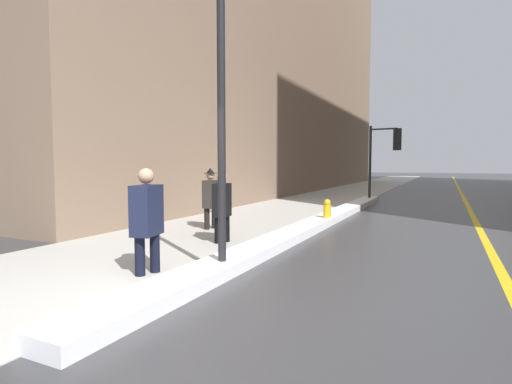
{
  "coord_description": "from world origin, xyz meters",
  "views": [
    {
      "loc": [
        3.21,
        -3.55,
        1.63
      ],
      "look_at": [
        -0.4,
        4.0,
        1.05
      ],
      "focal_mm": 28.0,
      "sensor_mm": 36.0,
      "label": 1
    }
  ],
  "objects_px": {
    "lamp_post": "(221,58)",
    "pedestrian_in_fedora": "(210,196)",
    "traffic_light_near": "(388,147)",
    "pedestrian_in_glasses": "(222,204)",
    "pedestrian_trailing": "(147,216)",
    "fire_hydrant": "(327,212)"
  },
  "relations": [
    {
      "from": "fire_hydrant",
      "to": "pedestrian_in_glasses",
      "type": "bearing_deg",
      "value": -111.33
    },
    {
      "from": "pedestrian_trailing",
      "to": "pedestrian_in_glasses",
      "type": "xyz_separation_m",
      "value": [
        -0.22,
        2.56,
        -0.06
      ]
    },
    {
      "from": "pedestrian_in_fedora",
      "to": "fire_hydrant",
      "type": "height_order",
      "value": "pedestrian_in_fedora"
    },
    {
      "from": "traffic_light_near",
      "to": "fire_hydrant",
      "type": "distance_m",
      "value": 7.37
    },
    {
      "from": "pedestrian_trailing",
      "to": "traffic_light_near",
      "type": "bearing_deg",
      "value": 159.72
    },
    {
      "from": "lamp_post",
      "to": "pedestrian_in_fedora",
      "type": "xyz_separation_m",
      "value": [
        -2.35,
        3.43,
        -2.32
      ]
    },
    {
      "from": "lamp_post",
      "to": "pedestrian_in_glasses",
      "type": "bearing_deg",
      "value": 120.32
    },
    {
      "from": "lamp_post",
      "to": "pedestrian_trailing",
      "type": "relative_size",
      "value": 3.38
    },
    {
      "from": "pedestrian_trailing",
      "to": "pedestrian_in_glasses",
      "type": "distance_m",
      "value": 2.57
    },
    {
      "from": "pedestrian_trailing",
      "to": "fire_hydrant",
      "type": "bearing_deg",
      "value": 156.76
    },
    {
      "from": "traffic_light_near",
      "to": "fire_hydrant",
      "type": "xyz_separation_m",
      "value": [
        -0.61,
        -7.07,
        -2.0
      ]
    },
    {
      "from": "lamp_post",
      "to": "pedestrian_in_fedora",
      "type": "bearing_deg",
      "value": 124.39
    },
    {
      "from": "traffic_light_near",
      "to": "pedestrian_trailing",
      "type": "relative_size",
      "value": 2.07
    },
    {
      "from": "traffic_light_near",
      "to": "pedestrian_in_fedora",
      "type": "relative_size",
      "value": 2.12
    },
    {
      "from": "fire_hydrant",
      "to": "lamp_post",
      "type": "bearing_deg",
      "value": -91.09
    },
    {
      "from": "traffic_light_near",
      "to": "pedestrian_in_glasses",
      "type": "bearing_deg",
      "value": -95.61
    },
    {
      "from": "traffic_light_near",
      "to": "pedestrian_trailing",
      "type": "height_order",
      "value": "traffic_light_near"
    },
    {
      "from": "pedestrian_trailing",
      "to": "pedestrian_in_glasses",
      "type": "bearing_deg",
      "value": 172.09
    },
    {
      "from": "pedestrian_in_glasses",
      "to": "fire_hydrant",
      "type": "relative_size",
      "value": 2.1
    },
    {
      "from": "lamp_post",
      "to": "pedestrian_trailing",
      "type": "distance_m",
      "value": 2.54
    },
    {
      "from": "fire_hydrant",
      "to": "pedestrian_in_fedora",
      "type": "bearing_deg",
      "value": -141.4
    },
    {
      "from": "traffic_light_near",
      "to": "pedestrian_in_fedora",
      "type": "xyz_separation_m",
      "value": [
        -3.06,
        -9.02,
        -1.5
      ]
    }
  ]
}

